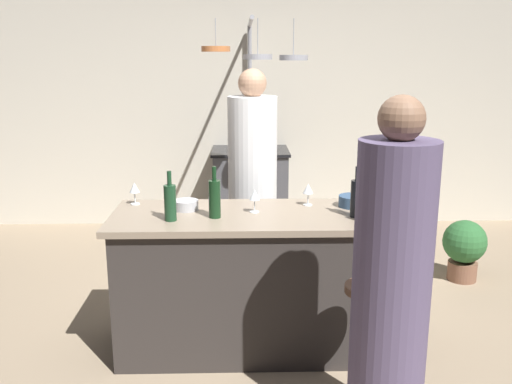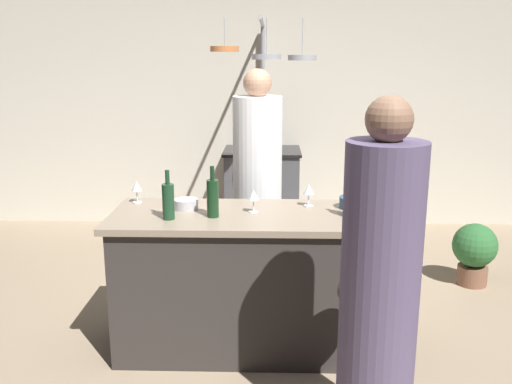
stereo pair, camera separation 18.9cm
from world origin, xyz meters
TOP-DOWN VIEW (x-y plane):
  - ground_plane at (0.00, 0.00)m, footprint 9.00×9.00m
  - back_wall at (0.00, 2.85)m, footprint 6.40×0.16m
  - kitchen_island at (0.00, 0.00)m, footprint 1.80×0.72m
  - stove_range at (0.00, 2.45)m, footprint 0.80×0.64m
  - chef at (-0.01, 0.85)m, footprint 0.37×0.37m
  - bar_stool_right at (0.58, -0.62)m, footprint 0.28×0.28m
  - guest_right at (0.59, -0.97)m, footprint 0.36×0.36m
  - overhead_pot_rack at (0.02, 1.92)m, footprint 0.89×1.37m
  - potted_plant at (1.77, 1.06)m, footprint 0.36×0.36m
  - pepper_mill at (0.65, -0.23)m, footprint 0.05×0.05m
  - wine_bottle_dark at (0.60, -0.09)m, footprint 0.07×0.07m
  - wine_bottle_green at (-0.51, -0.14)m, footprint 0.07×0.07m
  - wine_bottle_red at (-0.25, -0.08)m, footprint 0.07×0.07m
  - wine_glass_near_right_guest at (-0.01, 0.03)m, footprint 0.07×0.07m
  - wine_glass_near_left_guest at (0.34, 0.18)m, footprint 0.07×0.07m
  - wine_glass_by_chef at (-0.79, 0.24)m, footprint 0.07×0.07m
  - mixing_bowl_steel at (-0.44, 0.09)m, footprint 0.16×0.16m
  - mixing_bowl_blue at (0.63, 0.15)m, footprint 0.18×0.18m

SIDE VIEW (x-z plane):
  - ground_plane at x=0.00m, z-range 0.00..0.00m
  - potted_plant at x=1.77m, z-range 0.04..0.56m
  - bar_stool_right at x=0.58m, z-range 0.04..0.72m
  - stove_range at x=0.00m, z-range 0.00..0.89m
  - kitchen_island at x=0.00m, z-range 0.00..0.90m
  - guest_right at x=0.59m, z-range -0.06..1.63m
  - chef at x=-0.01m, z-range -0.06..1.70m
  - mixing_bowl_steel at x=-0.44m, z-range 0.90..0.96m
  - mixing_bowl_blue at x=0.63m, z-range 0.90..0.97m
  - pepper_mill at x=0.65m, z-range 0.90..1.11m
  - wine_glass_near_right_guest at x=-0.01m, z-range 0.93..1.08m
  - wine_glass_near_left_guest at x=0.34m, z-range 0.93..1.08m
  - wine_glass_by_chef at x=-0.79m, z-range 0.93..1.08m
  - wine_bottle_green at x=-0.51m, z-range 0.86..1.16m
  - wine_bottle_dark at x=0.60m, z-range 0.86..1.18m
  - wine_bottle_red at x=-0.25m, z-range 0.86..1.18m
  - back_wall at x=0.00m, z-range 0.00..2.60m
  - overhead_pot_rack at x=0.02m, z-range 0.58..2.75m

